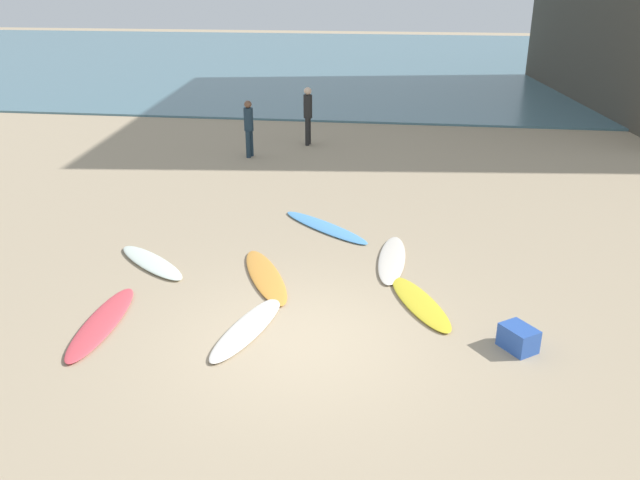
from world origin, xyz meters
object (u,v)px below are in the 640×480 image
at_px(surfboard_2, 420,303).
at_px(surfboard_6, 102,322).
at_px(beachgoer_near, 249,126).
at_px(surfboard_0, 392,259).
at_px(surfboard_4, 151,262).
at_px(surfboard_1, 248,328).
at_px(surfboard_5, 325,227).
at_px(beach_cooler, 518,338).
at_px(beachgoer_mid, 308,113).
at_px(surfboard_3, 266,276).

distance_m(surfboard_2, surfboard_6, 5.17).
bearing_deg(beachgoer_near, surfboard_6, 12.30).
height_order(surfboard_0, surfboard_4, surfboard_4).
bearing_deg(beachgoer_near, surfboard_2, 41.45).
xyz_separation_m(surfboard_1, surfboard_4, (-2.43, 2.14, 0.00)).
distance_m(surfboard_2, surfboard_5, 3.85).
bearing_deg(surfboard_0, surfboard_6, 36.26).
height_order(surfboard_6, beachgoer_near, beachgoer_near).
xyz_separation_m(surfboard_5, beach_cooler, (3.46, -4.44, 0.15)).
height_order(surfboard_4, surfboard_5, surfboard_4).
bearing_deg(surfboard_2, beach_cooler, 116.01).
height_order(surfboard_5, beachgoer_near, beachgoer_near).
xyz_separation_m(surfboard_5, beachgoer_near, (-3.08, 5.64, 0.92)).
relative_size(surfboard_4, surfboard_6, 0.89).
xyz_separation_m(surfboard_0, surfboard_1, (-2.13, -2.95, 0.00)).
relative_size(surfboard_5, beach_cooler, 5.03).
bearing_deg(surfboard_2, surfboard_0, -97.31).
xyz_separation_m(surfboard_5, surfboard_6, (-2.94, -4.63, 0.01)).
bearing_deg(surfboard_5, beachgoer_mid, -127.15).
relative_size(surfboard_0, surfboard_6, 0.97).
bearing_deg(beach_cooler, surfboard_0, 123.80).
relative_size(surfboard_5, beachgoer_near, 1.52).
bearing_deg(beachgoer_near, beach_cooler, 44.52).
relative_size(surfboard_6, beachgoer_near, 1.38).
xyz_separation_m(surfboard_1, surfboard_5, (0.62, 4.48, -0.01)).
bearing_deg(surfboard_0, surfboard_5, -43.90).
height_order(surfboard_6, beachgoer_mid, beachgoer_mid).
xyz_separation_m(surfboard_1, beachgoer_mid, (-0.94, 11.87, 1.01)).
bearing_deg(surfboard_3, surfboard_1, 68.86).
relative_size(surfboard_2, surfboard_4, 0.98).
relative_size(surfboard_0, surfboard_5, 0.89).
bearing_deg(surfboard_5, surfboard_2, 73.00).
relative_size(surfboard_4, beachgoer_mid, 1.13).
xyz_separation_m(beachgoer_near, beachgoer_mid, (1.52, 1.75, 0.10)).
height_order(surfboard_0, beachgoer_near, beachgoer_near).
bearing_deg(surfboard_5, beach_cooler, 78.89).
bearing_deg(surfboard_4, surfboard_3, 122.85).
height_order(surfboard_2, beachgoer_near, beachgoer_near).
distance_m(surfboard_2, beachgoer_mid, 11.29).
relative_size(surfboard_0, beachgoer_mid, 1.24).
bearing_deg(beach_cooler, surfboard_2, 140.32).
bearing_deg(surfboard_5, surfboard_6, 8.54).
height_order(surfboard_3, beachgoer_mid, beachgoer_mid).
relative_size(surfboard_3, beachgoer_near, 1.41).
relative_size(surfboard_0, beachgoer_near, 1.35).
relative_size(surfboard_0, beach_cooler, 4.46).
distance_m(surfboard_0, beachgoer_mid, 9.49).
xyz_separation_m(surfboard_1, surfboard_2, (2.66, 1.21, -0.00)).
distance_m(surfboard_6, beach_cooler, 6.41).
relative_size(surfboard_0, surfboard_3, 0.95).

